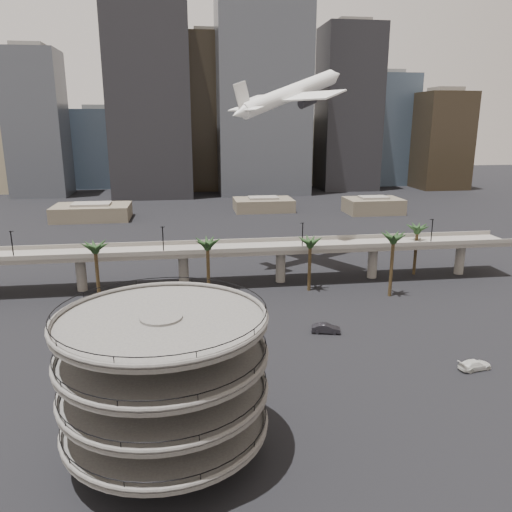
{
  "coord_description": "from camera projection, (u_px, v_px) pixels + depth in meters",
  "views": [
    {
      "loc": [
        -10.12,
        -52.67,
        35.5
      ],
      "look_at": [
        1.45,
        28.0,
        13.63
      ],
      "focal_mm": 35.0,
      "sensor_mm": 36.0,
      "label": 1
    }
  ],
  "objects": [
    {
      "name": "car_a",
      "position": [
        219.0,
        358.0,
        75.99
      ],
      "size": [
        4.85,
        2.33,
        1.6
      ],
      "primitive_type": "imported",
      "rotation": [
        0.0,
        0.0,
        1.47
      ],
      "color": "#B3191D",
      "rests_on": "ground"
    },
    {
      "name": "parking_ramp",
      "position": [
        164.0,
        373.0,
        52.79
      ],
      "size": [
        22.2,
        22.2,
        17.35
      ],
      "color": "#4F4C4A",
      "rests_on": "ground"
    },
    {
      "name": "palm_trees",
      "position": [
        291.0,
        242.0,
        104.71
      ],
      "size": [
        76.4,
        18.4,
        14.0
      ],
      "color": "#44341D",
      "rests_on": "ground"
    },
    {
      "name": "ground",
      "position": [
        277.0,
        423.0,
        60.95
      ],
      "size": [
        700.0,
        700.0,
        0.0
      ],
      "primitive_type": "plane",
      "color": "black",
      "rests_on": "ground"
    },
    {
      "name": "skyline",
      "position": [
        231.0,
        114.0,
        260.31
      ],
      "size": [
        269.0,
        86.0,
        108.44
      ],
      "color": "#86765C",
      "rests_on": "ground"
    },
    {
      "name": "car_b",
      "position": [
        326.0,
        328.0,
        86.73
      ],
      "size": [
        5.33,
        2.94,
        1.67
      ],
      "primitive_type": "imported",
      "rotation": [
        0.0,
        0.0,
        1.32
      ],
      "color": "black",
      "rests_on": "ground"
    },
    {
      "name": "low_buildings",
      "position": [
        229.0,
        208.0,
        197.19
      ],
      "size": [
        135.0,
        27.5,
        6.8
      ],
      "color": "brown",
      "rests_on": "ground"
    },
    {
      "name": "airborne_jet",
      "position": [
        290.0,
        94.0,
        119.17
      ],
      "size": [
        32.28,
        30.28,
        14.09
      ],
      "rotation": [
        0.0,
        -0.3,
        0.53
      ],
      "color": "white",
      "rests_on": "ground"
    },
    {
      "name": "car_c",
      "position": [
        475.0,
        365.0,
        73.92
      ],
      "size": [
        5.38,
        2.93,
        1.48
      ],
      "primitive_type": "imported",
      "rotation": [
        0.0,
        0.0,
        1.75
      ],
      "color": "silver",
      "rests_on": "ground"
    },
    {
      "name": "overpass",
      "position": [
        233.0,
        252.0,
        111.62
      ],
      "size": [
        130.0,
        9.3,
        14.7
      ],
      "color": "slate",
      "rests_on": "ground"
    }
  ]
}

